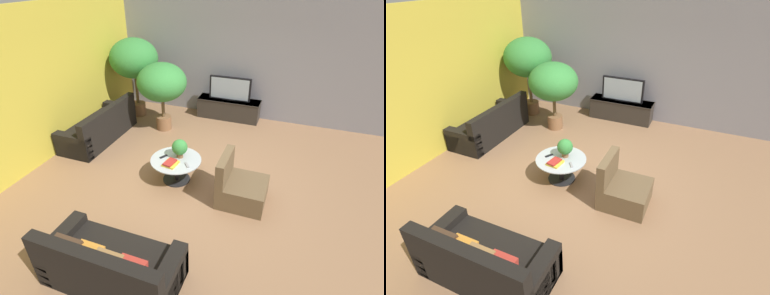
# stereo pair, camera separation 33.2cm
# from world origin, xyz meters

# --- Properties ---
(ground_plane) EXTENTS (24.00, 24.00, 0.00)m
(ground_plane) POSITION_xyz_m (0.00, 0.00, 0.00)
(ground_plane) COLOR #8C6647
(back_wall_stone) EXTENTS (7.40, 0.12, 3.00)m
(back_wall_stone) POSITION_xyz_m (0.00, 3.26, 1.50)
(back_wall_stone) COLOR gray
(back_wall_stone) RESTS_ON ground
(side_wall_left) EXTENTS (0.12, 7.40, 3.00)m
(side_wall_left) POSITION_xyz_m (-3.26, 0.20, 1.50)
(side_wall_left) COLOR gold
(side_wall_left) RESTS_ON ground
(media_console) EXTENTS (1.66, 0.50, 0.53)m
(media_console) POSITION_xyz_m (-0.13, 2.94, 0.27)
(media_console) COLOR #2D2823
(media_console) RESTS_ON ground
(television) EXTENTS (1.08, 0.13, 0.61)m
(television) POSITION_xyz_m (-0.13, 2.94, 0.83)
(television) COLOR black
(television) RESTS_ON media_console
(coffee_table) EXTENTS (0.95, 0.95, 0.46)m
(coffee_table) POSITION_xyz_m (-0.37, -0.12, 0.32)
(coffee_table) COLOR black
(coffee_table) RESTS_ON ground
(couch_by_wall) EXTENTS (0.84, 2.03, 0.84)m
(couch_by_wall) POSITION_xyz_m (-2.68, 0.77, 0.28)
(couch_by_wall) COLOR black
(couch_by_wall) RESTS_ON ground
(couch_near_entry) EXTENTS (1.73, 0.84, 0.84)m
(couch_near_entry) POSITION_xyz_m (-0.29, -2.43, 0.29)
(couch_near_entry) COLOR black
(couch_near_entry) RESTS_ON ground
(armchair_wicker) EXTENTS (0.80, 0.76, 0.86)m
(armchair_wicker) POSITION_xyz_m (0.88, -0.30, 0.27)
(armchair_wicker) COLOR brown
(armchair_wicker) RESTS_ON ground
(potted_palm_tall) EXTENTS (1.23, 1.23, 2.05)m
(potted_palm_tall) POSITION_xyz_m (-2.52, 2.30, 1.50)
(potted_palm_tall) COLOR brown
(potted_palm_tall) RESTS_ON ground
(potted_palm_corner) EXTENTS (1.18, 1.18, 1.66)m
(potted_palm_corner) POSITION_xyz_m (-1.50, 1.76, 1.18)
(potted_palm_corner) COLOR brown
(potted_palm_corner) RESTS_ON ground
(potted_plant_tabletop) EXTENTS (0.29, 0.29, 0.36)m
(potted_plant_tabletop) POSITION_xyz_m (-0.33, -0.02, 0.66)
(potted_plant_tabletop) COLOR brown
(potted_plant_tabletop) RESTS_ON coffee_table
(book_stack) EXTENTS (0.27, 0.29, 0.07)m
(book_stack) POSITION_xyz_m (-0.40, -0.31, 0.49)
(book_stack) COLOR gold
(book_stack) RESTS_ON coffee_table
(remote_black) EXTENTS (0.11, 0.16, 0.02)m
(remote_black) POSITION_xyz_m (-0.62, -0.13, 0.47)
(remote_black) COLOR black
(remote_black) RESTS_ON coffee_table
(remote_silver) EXTENTS (0.13, 0.15, 0.02)m
(remote_silver) POSITION_xyz_m (-0.11, -0.24, 0.47)
(remote_silver) COLOR gray
(remote_silver) RESTS_ON coffee_table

